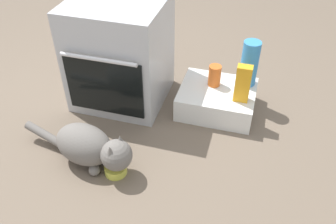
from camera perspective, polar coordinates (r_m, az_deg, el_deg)
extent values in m
plane|color=#6B5B4C|center=(2.25, -12.17, -3.86)|extent=(8.00, 8.00, 0.00)
cube|color=#B7BABF|center=(2.36, -7.61, 9.36)|extent=(0.58, 0.54, 0.69)
cube|color=black|center=(2.19, -10.09, 3.93)|extent=(0.49, 0.01, 0.38)
cylinder|color=silver|center=(2.06, -11.07, 8.22)|extent=(0.46, 0.02, 0.02)
cube|color=white|center=(2.38, 7.77, 2.04)|extent=(0.48, 0.41, 0.16)
cylinder|color=#D1D14C|center=(2.00, -8.32, -9.01)|extent=(0.12, 0.12, 0.05)
sphere|color=brown|center=(1.98, -8.36, -8.67)|extent=(0.07, 0.07, 0.07)
ellipsoid|color=slate|center=(2.02, -13.21, -5.01)|extent=(0.37, 0.29, 0.22)
sphere|color=slate|center=(1.90, -8.19, -6.80)|extent=(0.17, 0.17, 0.17)
cone|color=slate|center=(1.88, -7.58, -4.57)|extent=(0.06, 0.06, 0.08)
cone|color=slate|center=(1.83, -9.17, -6.34)|extent=(0.06, 0.06, 0.08)
cylinder|color=slate|center=(2.22, -18.74, -3.59)|extent=(0.29, 0.11, 0.11)
sphere|color=slate|center=(2.07, -9.58, -6.81)|extent=(0.06, 0.06, 0.06)
sphere|color=slate|center=(2.00, -11.61, -9.03)|extent=(0.06, 0.06, 0.06)
cylinder|color=#D16023|center=(2.33, 7.42, 5.76)|extent=(0.08, 0.08, 0.14)
cylinder|color=#388CD1|center=(2.34, 12.83, 7.55)|extent=(0.11, 0.11, 0.30)
cube|color=orange|center=(2.19, 11.81, 4.44)|extent=(0.09, 0.06, 0.24)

